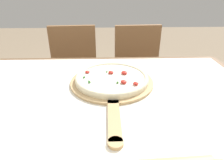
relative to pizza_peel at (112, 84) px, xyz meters
The scene contains 6 objects.
dining_table 0.16m from the pizza_peel, 106.29° to the right, with size 1.42×0.97×0.78m.
towel_cloth 0.11m from the pizza_peel, 106.29° to the right, with size 1.34×0.89×0.00m.
pizza_peel is the anchor object (origin of this frame).
pizza 0.03m from the pizza_peel, 89.28° to the left, with size 0.35×0.35×0.03m.
chair_left 0.81m from the pizza_peel, 112.79° to the left, with size 0.43×0.43×0.90m.
chair_right 0.79m from the pizza_peel, 71.09° to the left, with size 0.42×0.42×0.90m.
Camera 1 is at (0.01, -0.73, 1.23)m, focal length 32.00 mm.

